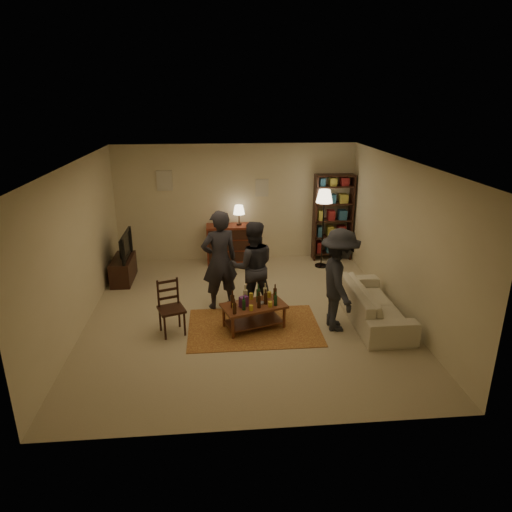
{
  "coord_description": "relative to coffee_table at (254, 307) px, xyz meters",
  "views": [
    {
      "loc": [
        -0.47,
        -7.36,
        3.72
      ],
      "look_at": [
        0.2,
        0.1,
        1.06
      ],
      "focal_mm": 32.0,
      "sensor_mm": 36.0,
      "label": 1
    }
  ],
  "objects": [
    {
      "name": "dining_chair",
      "position": [
        -1.37,
        -0.02,
        0.1
      ],
      "size": [
        0.51,
        0.51,
        0.92
      ],
      "rotation": [
        0.0,
        0.0,
        0.34
      ],
      "color": "black",
      "rests_on": "ground"
    },
    {
      "name": "sofa",
      "position": [
        2.09,
        0.11,
        -0.08
      ],
      "size": [
        0.81,
        2.08,
        0.61
      ],
      "primitive_type": "imported",
      "rotation": [
        0.0,
        0.0,
        1.57
      ],
      "color": "beige",
      "rests_on": "ground"
    },
    {
      "name": "tv_stand",
      "position": [
        -2.55,
        2.31,
        0.0
      ],
      "size": [
        0.4,
        1.0,
        1.06
      ],
      "color": "black",
      "rests_on": "ground"
    },
    {
      "name": "floor",
      "position": [
        -0.11,
        0.51,
        -0.38
      ],
      "size": [
        6.0,
        6.0,
        0.0
      ],
      "primitive_type": "plane",
      "color": "#C6B793",
      "rests_on": "ground"
    },
    {
      "name": "person_right",
      "position": [
        0.04,
        0.71,
        0.45
      ],
      "size": [
        0.83,
        0.66,
        1.66
      ],
      "primitive_type": "imported",
      "rotation": [
        0.0,
        0.0,
        3.18
      ],
      "color": "#292931",
      "rests_on": "ground"
    },
    {
      "name": "room_shell",
      "position": [
        -0.76,
        3.49,
        1.43
      ],
      "size": [
        6.0,
        6.0,
        6.0
      ],
      "color": "beige",
      "rests_on": "ground"
    },
    {
      "name": "rug",
      "position": [
        0.0,
        0.0,
        -0.38
      ],
      "size": [
        2.2,
        1.5,
        0.01
      ],
      "primitive_type": "cube",
      "color": "brown",
      "rests_on": "ground"
    },
    {
      "name": "coffee_table",
      "position": [
        0.0,
        0.0,
        0.0
      ],
      "size": [
        1.16,
        0.86,
        0.76
      ],
      "rotation": [
        0.0,
        0.0,
        0.31
      ],
      "color": "brown",
      "rests_on": "ground"
    },
    {
      "name": "person_by_sofa",
      "position": [
        1.39,
        -0.12,
        0.48
      ],
      "size": [
        0.65,
        1.12,
        1.73
      ],
      "primitive_type": "imported",
      "rotation": [
        0.0,
        0.0,
        1.56
      ],
      "color": "#23252B",
      "rests_on": "ground"
    },
    {
      "name": "dresser",
      "position": [
        -0.3,
        3.22,
        0.09
      ],
      "size": [
        1.0,
        0.5,
        1.36
      ],
      "color": "maroon",
      "rests_on": "ground"
    },
    {
      "name": "person_left",
      "position": [
        -0.54,
        0.85,
        0.54
      ],
      "size": [
        0.78,
        0.63,
        1.84
      ],
      "primitive_type": "imported",
      "rotation": [
        0.0,
        0.0,
        3.47
      ],
      "color": "#25242B",
      "rests_on": "ground"
    },
    {
      "name": "bookshelf",
      "position": [
        2.14,
        3.29,
        0.65
      ],
      "size": [
        0.9,
        0.34,
        2.02
      ],
      "color": "black",
      "rests_on": "ground"
    },
    {
      "name": "floor_lamp",
      "position": [
        1.79,
        2.77,
        1.13
      ],
      "size": [
        0.36,
        0.36,
        1.77
      ],
      "color": "black",
      "rests_on": "ground"
    }
  ]
}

